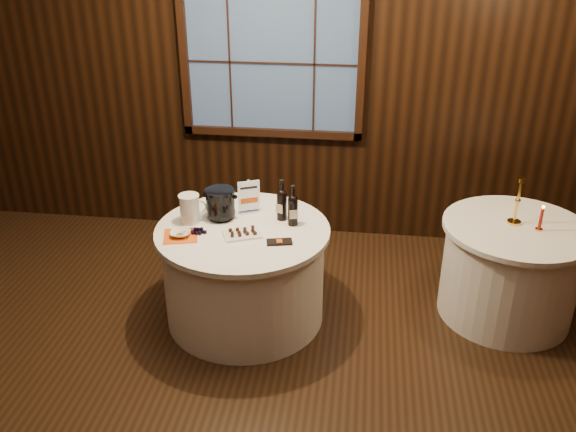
# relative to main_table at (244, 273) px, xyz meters

# --- Properties ---
(ground) EXTENTS (6.00, 6.00, 0.00)m
(ground) POSITION_rel_main_table_xyz_m (0.00, -1.00, -0.39)
(ground) COLOR black
(ground) RESTS_ON ground
(back_wall) EXTENTS (6.00, 0.10, 3.00)m
(back_wall) POSITION_rel_main_table_xyz_m (0.00, 1.48, 1.16)
(back_wall) COLOR black
(back_wall) RESTS_ON ground
(main_table) EXTENTS (1.28, 1.28, 0.77)m
(main_table) POSITION_rel_main_table_xyz_m (0.00, 0.00, 0.00)
(main_table) COLOR white
(main_table) RESTS_ON ground
(side_table) EXTENTS (1.08, 1.08, 0.77)m
(side_table) POSITION_rel_main_table_xyz_m (2.00, 0.30, 0.00)
(side_table) COLOR white
(side_table) RESTS_ON ground
(sign_stand) EXTENTS (0.16, 0.13, 0.27)m
(sign_stand) POSITION_rel_main_table_xyz_m (-0.00, 0.27, 0.48)
(sign_stand) COLOR silver
(sign_stand) RESTS_ON main_table
(port_bottle_left) EXTENTS (0.08, 0.09, 0.32)m
(port_bottle_left) POSITION_rel_main_table_xyz_m (0.26, 0.18, 0.52)
(port_bottle_left) COLOR black
(port_bottle_left) RESTS_ON main_table
(port_bottle_right) EXTENTS (0.07, 0.08, 0.31)m
(port_bottle_right) POSITION_rel_main_table_xyz_m (0.36, 0.11, 0.52)
(port_bottle_right) COLOR black
(port_bottle_right) RESTS_ON main_table
(ice_bucket) EXTENTS (0.23, 0.23, 0.23)m
(ice_bucket) POSITION_rel_main_table_xyz_m (-0.19, 0.14, 0.51)
(ice_bucket) COLOR black
(ice_bucket) RESTS_ON main_table
(chocolate_plate) EXTENTS (0.32, 0.27, 0.04)m
(chocolate_plate) POSITION_rel_main_table_xyz_m (0.02, -0.10, 0.40)
(chocolate_plate) COLOR white
(chocolate_plate) RESTS_ON main_table
(chocolate_box) EXTENTS (0.19, 0.13, 0.01)m
(chocolate_box) POSITION_rel_main_table_xyz_m (0.30, -0.18, 0.39)
(chocolate_box) COLOR black
(chocolate_box) RESTS_ON main_table
(grape_bunch) EXTENTS (0.18, 0.07, 0.04)m
(grape_bunch) POSITION_rel_main_table_xyz_m (-0.30, -0.12, 0.40)
(grape_bunch) COLOR black
(grape_bunch) RESTS_ON main_table
(glass_pitcher) EXTENTS (0.20, 0.15, 0.22)m
(glass_pitcher) POSITION_rel_main_table_xyz_m (-0.40, 0.05, 0.49)
(glass_pitcher) COLOR silver
(glass_pitcher) RESTS_ON main_table
(orange_napkin) EXTENTS (0.29, 0.29, 0.00)m
(orange_napkin) POSITION_rel_main_table_xyz_m (-0.41, -0.18, 0.38)
(orange_napkin) COLOR #E75513
(orange_napkin) RESTS_ON main_table
(cracker_bowl) EXTENTS (0.16, 0.16, 0.03)m
(cracker_bowl) POSITION_rel_main_table_xyz_m (-0.41, -0.18, 0.40)
(cracker_bowl) COLOR white
(cracker_bowl) RESTS_ON orange_napkin
(brass_candlestick) EXTENTS (0.10, 0.10, 0.36)m
(brass_candlestick) POSITION_rel_main_table_xyz_m (1.98, 0.34, 0.51)
(brass_candlestick) COLOR gold
(brass_candlestick) RESTS_ON side_table
(red_candle) EXTENTS (0.05, 0.05, 0.20)m
(red_candle) POSITION_rel_main_table_xyz_m (2.13, 0.25, 0.46)
(red_candle) COLOR gold
(red_candle) RESTS_ON side_table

